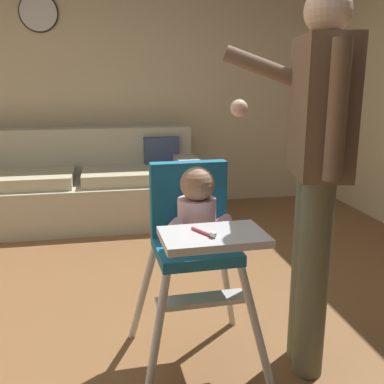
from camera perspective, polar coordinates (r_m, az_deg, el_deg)
The scene contains 6 objects.
ground at distance 2.51m, azimuth -4.75°, elevation -19.02°, with size 6.28×6.84×0.10m, color brown.
wall_far at distance 4.75m, azimuth -8.79°, elevation 14.68°, with size 5.48×0.06×2.75m, color beige.
couch at distance 4.35m, azimuth -14.01°, elevation 0.56°, with size 2.22×0.86×0.86m.
high_chair at distance 2.01m, azimuth 0.46°, elevation -4.73°, with size 0.63×0.74×0.97m.
adult_standing at distance 1.99m, azimuth 15.42°, elevation 2.93°, with size 0.51×0.57×1.68m.
wall_clock at distance 4.77m, azimuth -18.93°, elevation 20.78°, with size 0.36×0.04×0.36m.
Camera 1 is at (-0.21, -2.09, 1.33)m, focal length 41.96 mm.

